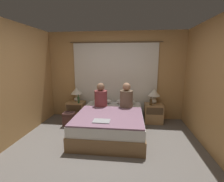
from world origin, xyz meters
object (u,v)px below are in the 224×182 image
pillow_left (102,101)px  beer_bottle_on_right_stand (151,102)px  laptop_on_bed (102,121)px  lamp_right (154,94)px  pillow_right (126,102)px  person_right_in_bed (126,97)px  person_left_in_bed (101,97)px  beer_bottle_on_left_stand (79,100)px  backpack_on_floor (69,118)px  bed (111,122)px  lamp_left (76,92)px  nightstand_left (76,110)px  nightstand_right (153,113)px

pillow_left → beer_bottle_on_right_stand: 1.34m
pillow_left → beer_bottle_on_right_stand: beer_bottle_on_right_stand is taller
beer_bottle_on_right_stand → laptop_on_bed: bearing=-129.9°
lamp_right → pillow_right: lamp_right is taller
lamp_right → person_right_in_bed: person_right_in_bed is taller
laptop_on_bed → lamp_right: bearing=51.3°
person_left_in_bed → laptop_on_bed: 1.11m
beer_bottle_on_left_stand → beer_bottle_on_right_stand: beer_bottle_on_left_stand is taller
lamp_right → laptop_on_bed: 1.93m
pillow_right → backpack_on_floor: 1.60m
lamp_right → bed: bearing=-143.0°
pillow_left → lamp_left: bearing=175.5°
bed → nightstand_left: bearing=145.5°
pillow_right → backpack_on_floor: size_ratio=1.49×
nightstand_right → laptop_on_bed: size_ratio=1.56×
person_right_in_bed → bed: bearing=-131.7°
pillow_left → person_left_in_bed: 0.42m
lamp_left → pillow_right: size_ratio=0.77×
nightstand_right → lamp_right: (0.00, 0.07, 0.54)m
pillow_left → person_right_in_bed: person_right_in_bed is taller
person_left_in_bed → pillow_left: bearing=94.6°
nightstand_right → lamp_left: 2.27m
lamp_left → nightstand_right: bearing=-1.8°
beer_bottle_on_left_stand → laptop_on_bed: (0.89, -1.31, -0.07)m
bed → beer_bottle_on_right_stand: beer_bottle_on_right_stand is taller
pillow_right → person_right_in_bed: (0.02, -0.37, 0.21)m
bed → beer_bottle_on_left_stand: beer_bottle_on_left_stand is taller
bed → nightstand_left: (-1.10, 0.76, 0.01)m
lamp_right → laptop_on_bed: (-1.20, -1.49, -0.25)m
pillow_right → beer_bottle_on_left_stand: size_ratio=2.23×
bed → lamp_left: lamp_left is taller
bed → beer_bottle_on_left_stand: size_ratio=8.33×
backpack_on_floor → pillow_right: bearing=17.7°
lamp_left → person_right_in_bed: size_ratio=0.63×
lamp_left → laptop_on_bed: (1.00, -1.49, -0.25)m
person_right_in_bed → beer_bottle_on_right_stand: 0.71m
beer_bottle_on_left_stand → bed: bearing=-33.3°
person_left_in_bed → laptop_on_bed: bearing=-79.0°
person_right_in_bed → backpack_on_floor: 1.61m
nightstand_right → person_left_in_bed: size_ratio=0.83×
pillow_right → beer_bottle_on_right_stand: size_ratio=2.29×
pillow_left → beer_bottle_on_left_stand: (-0.65, -0.12, 0.05)m
nightstand_left → pillow_right: (1.43, 0.01, 0.30)m
person_right_in_bed → laptop_on_bed: size_ratio=1.94×
person_right_in_bed → laptop_on_bed: 1.18m
pillow_right → pillow_left: bearing=180.0°
backpack_on_floor → beer_bottle_on_left_stand: bearing=65.1°
lamp_right → person_left_in_bed: 1.47m
lamp_left → beer_bottle_on_left_stand: (0.12, -0.18, -0.18)m
nightstand_left → person_right_in_bed: 1.59m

